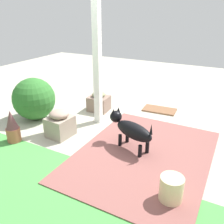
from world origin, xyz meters
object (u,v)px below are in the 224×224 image
at_px(dog, 131,129).
at_px(ceramic_urn, 171,189).
at_px(porch_pillar, 97,59).
at_px(stone_planter_nearest, 99,102).
at_px(doormat, 159,110).
at_px(stone_planter_mid, 60,124).
at_px(round_shrub, 34,99).
at_px(terracotta_pot_spiky, 12,127).

bearing_deg(dog, ceramic_urn, 136.91).
distance_m(porch_pillar, stone_planter_nearest, 1.13).
relative_size(porch_pillar, doormat, 3.54).
height_order(dog, ceramic_urn, dog).
distance_m(stone_planter_nearest, ceramic_urn, 2.74).
height_order(stone_planter_mid, dog, dog).
distance_m(porch_pillar, round_shrub, 1.45).
xyz_separation_m(dog, doormat, (0.07, -1.64, -0.31)).
height_order(round_shrub, ceramic_urn, round_shrub).
bearing_deg(dog, stone_planter_mid, 8.67).
bearing_deg(porch_pillar, round_shrub, 21.31).
distance_m(stone_planter_nearest, doormat, 1.27).
bearing_deg(stone_planter_mid, terracotta_pot_spiky, 42.80).
distance_m(porch_pillar, doormat, 1.78).
bearing_deg(porch_pillar, dog, 147.23).
bearing_deg(dog, terracotta_pot_spiky, 21.47).
height_order(terracotta_pot_spiky, ceramic_urn, terracotta_pot_spiky).
distance_m(stone_planter_nearest, dog, 1.60).
bearing_deg(dog, round_shrub, -4.04).
xyz_separation_m(stone_planter_nearest, doormat, (-1.12, -0.58, -0.17)).
bearing_deg(terracotta_pot_spiky, round_shrub, -68.03).
height_order(stone_planter_mid, ceramic_urn, stone_planter_mid).
bearing_deg(ceramic_urn, terracotta_pot_spiky, -2.29).
bearing_deg(doormat, porch_pillar, 51.12).
bearing_deg(terracotta_pot_spiky, ceramic_urn, 177.71).
height_order(stone_planter_nearest, dog, dog).
relative_size(stone_planter_nearest, doormat, 0.65).
height_order(stone_planter_nearest, ceramic_urn, stone_planter_nearest).
bearing_deg(terracotta_pot_spiky, porch_pillar, -122.50).
height_order(stone_planter_nearest, doormat, stone_planter_nearest).
relative_size(terracotta_pot_spiky, dog, 0.66).
relative_size(dog, doormat, 1.22).
relative_size(stone_planter_nearest, round_shrub, 0.55).
xyz_separation_m(stone_planter_mid, dog, (-1.19, -0.18, 0.11)).
relative_size(stone_planter_nearest, ceramic_urn, 1.42).
distance_m(porch_pillar, stone_planter_mid, 1.26).
bearing_deg(terracotta_pot_spiky, dog, -158.53).
height_order(porch_pillar, round_shrub, porch_pillar).
distance_m(stone_planter_mid, doormat, 2.14).
xyz_separation_m(round_shrub, dog, (-2.06, 0.15, -0.07)).
distance_m(stone_planter_mid, round_shrub, 0.95).
bearing_deg(porch_pillar, stone_planter_mid, 70.63).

